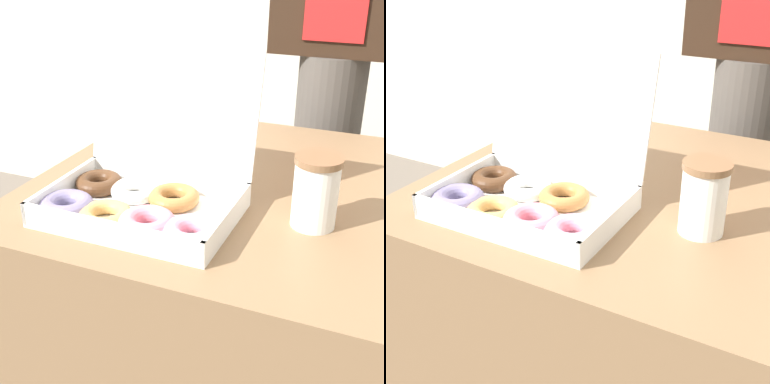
{
  "view_description": "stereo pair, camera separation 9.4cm",
  "coord_description": "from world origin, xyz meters",
  "views": [
    {
      "loc": [
        0.29,
        -0.99,
        1.2
      ],
      "look_at": [
        -0.04,
        -0.21,
        0.79
      ],
      "focal_mm": 50.0,
      "sensor_mm": 36.0,
      "label": 1
    },
    {
      "loc": [
        0.37,
        -0.95,
        1.2
      ],
      "look_at": [
        -0.04,
        -0.21,
        0.79
      ],
      "focal_mm": 50.0,
      "sensor_mm": 36.0,
      "label": 2
    }
  ],
  "objects": [
    {
      "name": "table",
      "position": [
        0.0,
        0.0,
        0.36
      ],
      "size": [
        0.87,
        0.81,
        0.72
      ],
      "color": "brown",
      "rests_on": "ground_plane"
    },
    {
      "name": "donut_box",
      "position": [
        -0.15,
        -0.2,
        0.76
      ],
      "size": [
        0.38,
        0.3,
        0.28
      ],
      "color": "white",
      "rests_on": "table"
    },
    {
      "name": "coffee_cup",
      "position": [
        0.16,
        -0.13,
        0.79
      ],
      "size": [
        0.08,
        0.08,
        0.13
      ],
      "color": "white",
      "rests_on": "table"
    },
    {
      "name": "person_customer",
      "position": [
        0.06,
        0.62,
        0.99
      ],
      "size": [
        0.37,
        0.24,
        1.71
      ],
      "color": "#4C4742",
      "rests_on": "ground_plane"
    }
  ]
}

